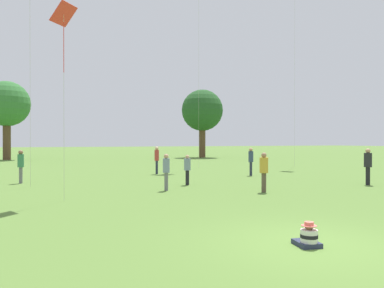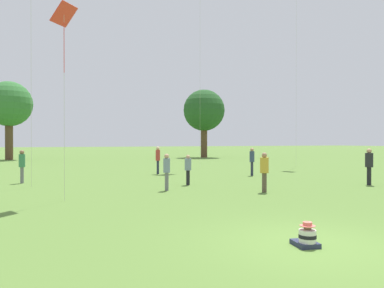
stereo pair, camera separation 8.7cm
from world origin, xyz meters
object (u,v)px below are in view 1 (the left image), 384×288
person_standing_5 (166,168)px  distant_tree_1 (202,111)px  seated_toddler (308,237)px  person_standing_4 (368,163)px  person_standing_1 (264,169)px  person_standing_2 (21,163)px  kite_0 (64,20)px  distant_tree_0 (7,105)px  person_standing_7 (187,167)px  person_standing_3 (251,159)px  person_standing_0 (157,157)px

person_standing_5 → distant_tree_1: size_ratio=0.18×
seated_toddler → person_standing_4: person_standing_4 is taller
person_standing_1 → person_standing_2: (-9.70, 7.96, 0.04)m
person_standing_5 → kite_0: size_ratio=0.23×
person_standing_2 → person_standing_4: 17.87m
seated_toddler → distant_tree_1: 44.01m
kite_0 → distant_tree_1: distant_tree_1 is taller
person_standing_4 → kite_0: (-14.51, 0.81, 5.56)m
person_standing_1 → person_standing_5: (-3.69, 2.20, -0.03)m
person_standing_1 → distant_tree_0: distant_tree_0 is taller
seated_toddler → person_standing_7: person_standing_7 is taller
person_standing_5 → person_standing_2: bearing=-166.1°
person_standing_4 → distant_tree_0: size_ratio=0.20×
person_standing_2 → person_standing_5: 8.33m
person_standing_2 → person_standing_4: person_standing_4 is taller
person_standing_1 → distant_tree_0: bearing=172.7°
person_standing_5 → kite_0: kite_0 is taller
person_standing_3 → person_standing_1: bearing=-9.0°
person_standing_0 → distant_tree_0: bearing=9.0°
person_standing_7 → distant_tree_0: distant_tree_0 is taller
person_standing_0 → person_standing_3: bearing=-136.1°
person_standing_3 → kite_0: size_ratio=0.25×
person_standing_1 → distant_tree_0: (-11.67, 36.09, 5.57)m
distant_tree_1 → seated_toddler: bearing=-112.4°
distant_tree_0 → kite_0: bearing=-84.2°
person_standing_3 → distant_tree_1: 27.98m
seated_toddler → person_standing_7: (2.00, 11.19, 0.69)m
kite_0 → person_standing_2: bearing=-79.2°
person_standing_0 → person_standing_7: bearing=162.6°
person_standing_7 → person_standing_0: bearing=173.0°
person_standing_7 → distant_tree_0: size_ratio=0.16×
seated_toddler → person_standing_0: size_ratio=0.33×
kite_0 → person_standing_7: bearing=-157.1°
seated_toddler → distant_tree_1: bearing=78.8°
person_standing_5 → distant_tree_0: 35.26m
person_standing_0 → person_standing_3: (5.21, -3.44, -0.05)m
distant_tree_1 → person_standing_2: bearing=-131.8°
person_standing_0 → person_standing_3: 6.24m
person_standing_7 → person_standing_4: bearing=64.2°
person_standing_3 → person_standing_7: size_ratio=1.18×
person_standing_1 → person_standing_2: bearing=-154.6°
person_standing_0 → kite_0: bearing=131.8°
person_standing_3 → person_standing_5: (-7.45, -4.70, -0.10)m
seated_toddler → distant_tree_1: size_ratio=0.07×
person_standing_1 → person_standing_7: person_standing_1 is taller
person_standing_1 → person_standing_5: person_standing_1 is taller
person_standing_0 → person_standing_3: person_standing_0 is taller
person_standing_3 → distant_tree_0: (-15.43, 29.18, 5.50)m
person_standing_4 → person_standing_7: 9.13m
seated_toddler → person_standing_1: (3.98, 7.38, 0.81)m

